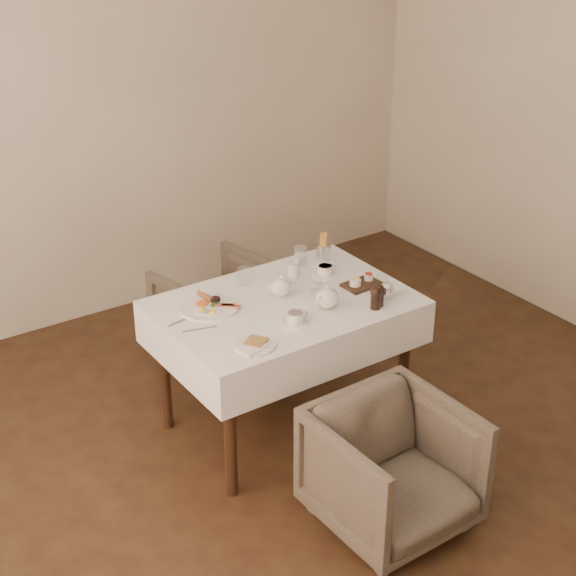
% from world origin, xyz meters
% --- Properties ---
extents(table, '(1.28, 0.88, 0.75)m').
position_xyz_m(table, '(0.03, 0.71, 0.64)').
color(table, black).
rests_on(table, ground).
extents(armchair_near, '(0.66, 0.67, 0.60)m').
position_xyz_m(armchair_near, '(-0.00, -0.22, 0.30)').
color(armchair_near, '#463E33').
rests_on(armchair_near, ground).
extents(armchair_far, '(0.78, 0.79, 0.61)m').
position_xyz_m(armchair_far, '(0.12, 1.52, 0.31)').
color(armchair_far, '#463E33').
rests_on(armchair_far, ground).
extents(breakfast_plate, '(0.30, 0.30, 0.04)m').
position_xyz_m(breakfast_plate, '(-0.33, 0.86, 0.77)').
color(breakfast_plate, white).
rests_on(breakfast_plate, table).
extents(side_plate, '(0.20, 0.19, 0.02)m').
position_xyz_m(side_plate, '(-0.34, 0.40, 0.76)').
color(side_plate, white).
rests_on(side_plate, table).
extents(teapot_centre, '(0.17, 0.15, 0.12)m').
position_xyz_m(teapot_centre, '(0.05, 0.77, 0.82)').
color(teapot_centre, white).
rests_on(teapot_centre, table).
extents(teapot_front, '(0.19, 0.17, 0.13)m').
position_xyz_m(teapot_front, '(0.17, 0.53, 0.82)').
color(teapot_front, white).
rests_on(teapot_front, table).
extents(creamer, '(0.07, 0.07, 0.08)m').
position_xyz_m(creamer, '(0.24, 0.93, 0.80)').
color(creamer, white).
rests_on(creamer, table).
extents(teacup_near, '(0.13, 0.13, 0.06)m').
position_xyz_m(teacup_near, '(-0.06, 0.48, 0.78)').
color(teacup_near, white).
rests_on(teacup_near, table).
extents(teacup_far, '(0.13, 0.13, 0.06)m').
position_xyz_m(teacup_far, '(0.38, 0.83, 0.78)').
color(teacup_far, white).
rests_on(teacup_far, table).
extents(glass_left, '(0.08, 0.08, 0.09)m').
position_xyz_m(glass_left, '(-0.03, 1.00, 0.80)').
color(glass_left, silver).
rests_on(glass_left, table).
extents(glass_mid, '(0.08, 0.08, 0.10)m').
position_xyz_m(glass_mid, '(0.22, 0.69, 0.81)').
color(glass_mid, silver).
rests_on(glass_mid, table).
extents(glass_right, '(0.09, 0.09, 0.10)m').
position_xyz_m(glass_right, '(0.36, 1.04, 0.81)').
color(glass_right, silver).
rests_on(glass_right, table).
extents(condiment_board, '(0.20, 0.14, 0.05)m').
position_xyz_m(condiment_board, '(0.47, 0.63, 0.77)').
color(condiment_board, black).
rests_on(condiment_board, table).
extents(pepper_mill_left, '(0.08, 0.08, 0.12)m').
position_xyz_m(pepper_mill_left, '(0.37, 0.39, 0.82)').
color(pepper_mill_left, black).
rests_on(pepper_mill_left, table).
extents(pepper_mill_right, '(0.07, 0.07, 0.12)m').
position_xyz_m(pepper_mill_right, '(0.40, 0.40, 0.81)').
color(pepper_mill_right, black).
rests_on(pepper_mill_right, table).
extents(silver_pot, '(0.11, 0.10, 0.11)m').
position_xyz_m(silver_pot, '(0.49, 0.45, 0.81)').
color(silver_pot, white).
rests_on(silver_pot, table).
extents(fries_cup, '(0.08, 0.08, 0.17)m').
position_xyz_m(fries_cup, '(0.49, 1.01, 0.83)').
color(fries_cup, silver).
rests_on(fries_cup, table).
extents(cutlery_fork, '(0.20, 0.05, 0.00)m').
position_xyz_m(cutlery_fork, '(-0.48, 0.82, 0.76)').
color(cutlery_fork, silver).
rests_on(cutlery_fork, table).
extents(cutlery_knife, '(0.17, 0.06, 0.00)m').
position_xyz_m(cutlery_knife, '(-0.47, 0.70, 0.76)').
color(cutlery_knife, silver).
rests_on(cutlery_knife, table).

